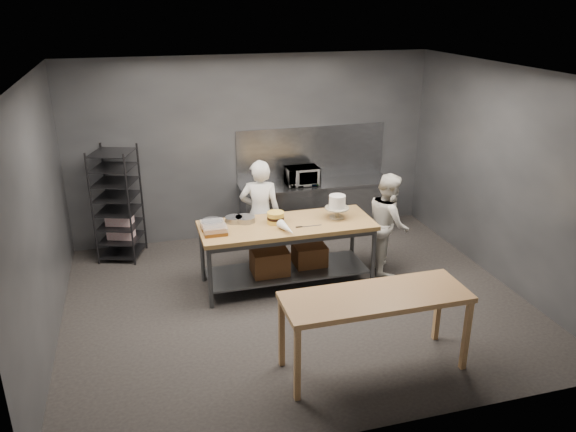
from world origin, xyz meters
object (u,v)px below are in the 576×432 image
at_px(near_counter, 376,302).
at_px(chef_right, 388,223).
at_px(work_table, 287,246).
at_px(layer_cake, 276,218).
at_px(microwave, 302,176).
at_px(speed_rack, 118,205).
at_px(chef_behind, 260,214).
at_px(frosted_cake_stand, 337,204).

distance_m(near_counter, chef_right, 2.45).
height_order(work_table, layer_cake, layer_cake).
xyz_separation_m(near_counter, microwave, (0.34, 3.78, 0.24)).
height_order(near_counter, chef_right, chef_right).
distance_m(speed_rack, microwave, 2.97).
relative_size(near_counter, chef_behind, 1.21).
bearing_deg(frosted_cake_stand, speed_rack, 152.42).
relative_size(chef_right, layer_cake, 6.36).
height_order(chef_behind, chef_right, chef_behind).
bearing_deg(microwave, layer_cake, -118.48).
relative_size(speed_rack, chef_behind, 1.06).
relative_size(near_counter, microwave, 3.69).
bearing_deg(near_counter, speed_rack, 125.43).
xyz_separation_m(speed_rack, layer_cake, (2.10, -1.51, 0.14)).
height_order(chef_behind, microwave, chef_behind).
relative_size(near_counter, speed_rack, 1.14).
relative_size(chef_behind, frosted_cake_stand, 4.86).
distance_m(near_counter, chef_behind, 2.88).
bearing_deg(chef_behind, work_table, 122.68).
bearing_deg(near_counter, microwave, 84.92).
distance_m(work_table, near_counter, 2.18).
height_order(work_table, chef_behind, chef_behind).
bearing_deg(chef_right, chef_behind, 82.03).
distance_m(near_counter, frosted_cake_stand, 2.19).
relative_size(chef_right, frosted_cake_stand, 4.40).
bearing_deg(work_table, microwave, 66.45).
height_order(speed_rack, chef_right, speed_rack).
distance_m(microwave, frosted_cake_stand, 1.64).
xyz_separation_m(work_table, microwave, (0.72, 1.64, 0.48)).
bearing_deg(layer_cake, work_table, -19.09).
distance_m(chef_behind, layer_cake, 0.66).
height_order(work_table, microwave, microwave).
height_order(chef_right, frosted_cake_stand, chef_right).
relative_size(speed_rack, frosted_cake_stand, 5.15).
distance_m(chef_behind, frosted_cake_stand, 1.21).
xyz_separation_m(chef_behind, microwave, (0.94, 0.95, 0.22)).
distance_m(chef_right, microwave, 1.85).
bearing_deg(microwave, near_counter, -95.08).
bearing_deg(chef_right, microwave, 39.73).
bearing_deg(work_table, chef_right, 0.66).
relative_size(work_table, layer_cake, 10.21).
xyz_separation_m(speed_rack, microwave, (2.96, 0.08, 0.19)).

